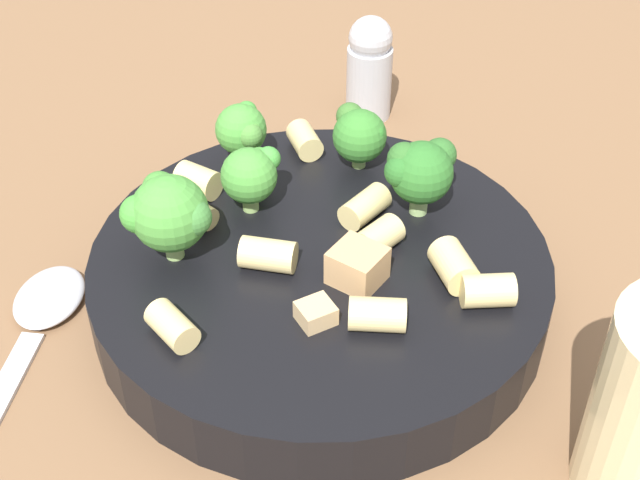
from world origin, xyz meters
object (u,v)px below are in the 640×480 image
at_px(pasta_bowl, 320,274).
at_px(rigatoni_5, 455,261).
at_px(broccoli_floret_3, 358,134).
at_px(chicken_chunk_0, 357,266).
at_px(rigatoni_0, 198,181).
at_px(rigatoni_7, 268,255).
at_px(rigatoni_2, 305,140).
at_px(broccoli_floret_4, 168,212).
at_px(broccoli_floret_0, 251,174).
at_px(rigatoni_8, 377,314).
at_px(pepper_shaker, 369,67).
at_px(rigatoni_6, 172,326).
at_px(rigatoni_3, 488,291).
at_px(chicken_chunk_1, 316,313).
at_px(broccoli_floret_1, 420,170).
at_px(spoon, 35,324).
at_px(broccoli_floret_2, 243,130).
at_px(rigatoni_9, 379,237).
at_px(rigatoni_4, 365,207).
at_px(rigatoni_1, 192,209).

relative_size(pasta_bowl, rigatoni_5, 9.12).
bearing_deg(broccoli_floret_3, chicken_chunk_0, 103.81).
height_order(rigatoni_0, rigatoni_7, same).
bearing_deg(rigatoni_2, pasta_bowl, 111.24).
relative_size(pasta_bowl, broccoli_floret_4, 5.05).
xyz_separation_m(broccoli_floret_0, chicken_chunk_0, (-0.07, 0.04, -0.01)).
bearing_deg(rigatoni_8, broccoli_floret_4, -11.14).
relative_size(chicken_chunk_0, pepper_shaker, 0.33).
bearing_deg(rigatoni_6, rigatoni_3, -155.38).
relative_size(rigatoni_5, chicken_chunk_0, 1.07).
distance_m(rigatoni_2, chicken_chunk_1, 0.14).
height_order(broccoli_floret_4, chicken_chunk_0, broccoli_floret_4).
bearing_deg(rigatoni_5, chicken_chunk_1, 41.33).
bearing_deg(broccoli_floret_0, broccoli_floret_3, -129.15).
xyz_separation_m(broccoli_floret_1, spoon, (0.18, 0.11, -0.06)).
xyz_separation_m(broccoli_floret_2, rigatoni_9, (-0.09, 0.05, -0.02)).
bearing_deg(broccoli_floret_2, spoon, 60.18).
distance_m(broccoli_floret_1, rigatoni_3, 0.08).
relative_size(broccoli_floret_2, rigatoni_4, 1.41).
relative_size(rigatoni_2, chicken_chunk_1, 1.45).
height_order(broccoli_floret_2, spoon, broccoli_floret_2).
bearing_deg(rigatoni_0, rigatoni_2, -129.01).
distance_m(broccoli_floret_0, rigatoni_4, 0.06).
relative_size(rigatoni_6, rigatoni_9, 1.09).
distance_m(broccoli_floret_4, rigatoni_6, 0.06).
bearing_deg(chicken_chunk_1, broccoli_floret_4, -17.26).
height_order(broccoli_floret_1, rigatoni_2, broccoli_floret_1).
relative_size(rigatoni_1, pepper_shaker, 0.39).
relative_size(rigatoni_6, spoon, 0.16).
relative_size(rigatoni_2, chicken_chunk_0, 0.98).
xyz_separation_m(rigatoni_1, rigatoni_5, (-0.14, 0.01, 0.00)).
distance_m(rigatoni_1, chicken_chunk_1, 0.10).
bearing_deg(rigatoni_0, chicken_chunk_0, 155.69).
bearing_deg(rigatoni_8, broccoli_floret_3, -72.18).
bearing_deg(rigatoni_1, broccoli_floret_2, -100.90).
relative_size(broccoli_floret_3, rigatoni_3, 1.43).
relative_size(broccoli_floret_4, spoon, 0.30).
xyz_separation_m(rigatoni_2, spoon, (0.10, 0.15, -0.04)).
bearing_deg(spoon, rigatoni_7, -158.48).
bearing_deg(rigatoni_9, broccoli_floret_2, -29.55).
bearing_deg(chicken_chunk_0, rigatoni_3, -179.30).
height_order(rigatoni_1, rigatoni_8, rigatoni_8).
bearing_deg(rigatoni_2, rigatoni_0, 50.99).
height_order(rigatoni_0, spoon, rigatoni_0).
height_order(rigatoni_5, rigatoni_8, rigatoni_5).
bearing_deg(rigatoni_7, rigatoni_4, -125.59).
xyz_separation_m(broccoli_floret_4, rigatoni_5, (-0.14, -0.02, -0.02)).
height_order(rigatoni_3, rigatoni_7, same).
relative_size(rigatoni_6, chicken_chunk_0, 1.05).
bearing_deg(pepper_shaker, broccoli_floret_0, 80.72).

